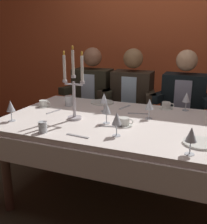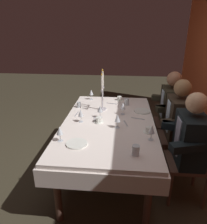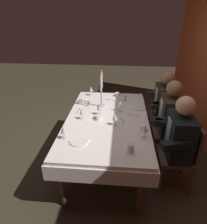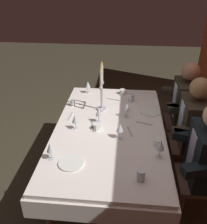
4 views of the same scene
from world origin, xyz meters
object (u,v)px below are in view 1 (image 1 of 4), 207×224
Objects in this scene: candelabra at (74,90)px; wine_glass_4 at (186,98)px; dinner_plate_1 at (102,102)px; wine_glass_5 at (106,109)px; coffee_cup_0 at (44,104)px; wine_glass_3 at (191,135)px; wine_glass_6 at (11,107)px; wine_glass_0 at (149,105)px; coffee_cup_1 at (166,106)px; wine_glass_2 at (117,119)px; wine_glass_1 at (104,99)px; water_tumbler_2 at (43,127)px; water_tumbler_1 at (69,101)px; seated_diner_2 at (184,100)px; coffee_cup_2 at (124,122)px; seated_diner_1 at (132,95)px; dinner_plate_0 at (200,143)px; seated_diner_0 at (93,92)px; dining_table at (123,134)px.

candelabra reaches higher than wine_glass_4.
wine_glass_5 is at bearing -64.92° from dinner_plate_1.
candelabra is 0.54m from coffee_cup_0.
wine_glass_6 is (-1.34, 0.12, -0.00)m from wine_glass_3.
wine_glass_0 and wine_glass_5 have the same top height.
wine_glass_3 is 1.00× the size of wine_glass_5.
coffee_cup_1 is at bearing 18.21° from coffee_cup_0.
wine_glass_2 is at bearing -103.81° from coffee_cup_1.
water_tumbler_2 is at bearing -107.82° from wine_glass_1.
water_tumbler_2 is at bearing -56.84° from coffee_cup_0.
wine_glass_0 reaches higher than water_tumbler_1.
coffee_cup_2 is at bearing -107.55° from seated_diner_2.
coffee_cup_0 is 1.00m from seated_diner_1.
wine_glass_6 is 0.46m from coffee_cup_0.
wine_glass_6 is 0.88m from coffee_cup_2.
coffee_cup_1 is 0.62m from coffee_cup_2.
water_tumbler_2 is at bearing -100.56° from seated_diner_1.
dinner_plate_1 is at bearing -111.23° from seated_diner_1.
seated_diner_0 is (-1.24, 1.16, -0.01)m from dinner_plate_0.
dinner_plate_1 is 1.37× the size of wine_glass_4.
wine_glass_2 is at bearing 14.47° from water_tumbler_2.
candelabra is at bearing -143.71° from wine_glass_4.
seated_diner_0 reaches higher than wine_glass_6.
water_tumbler_1 reaches higher than coffee_cup_0.
wine_glass_4 is 2.12× the size of water_tumbler_2.
coffee_cup_2 is (0.48, 0.34, -0.01)m from water_tumbler_2.
wine_glass_3 is 0.72m from wine_glass_5.
water_tumbler_1 is 0.08× the size of seated_diner_2.
seated_diner_1 is at bearing 94.84° from wine_glass_5.
water_tumbler_2 is at bearing -165.53° from wine_glass_2.
water_tumbler_1 is at bearing 146.07° from wine_glass_5.
dinner_plate_1 is 1.37× the size of wine_glass_2.
wine_glass_4 is 0.13× the size of seated_diner_1.
water_tumbler_2 is at bearing -134.33° from wine_glass_5.
water_tumbler_1 is (-1.03, -0.24, -0.07)m from wine_glass_4.
dinner_plate_0 is at bearing -25.23° from dining_table.
wine_glass_5 is (-0.64, 0.34, -0.00)m from wine_glass_3.
seated_diner_2 is at bearing 72.45° from coffee_cup_2.
wine_glass_4 is at bearing 33.33° from wine_glass_6.
seated_diner_0 is at bearing 136.95° from wine_glass_0.
water_tumbler_1 is (-0.37, 0.06, -0.07)m from wine_glass_1.
wine_glass_0 is 0.80m from seated_diner_2.
coffee_cup_1 is (0.62, 0.58, -0.21)m from candelabra.
candelabra is 0.46× the size of seated_diner_2.
seated_diner_1 reaches higher than dining_table.
wine_glass_0 is at bearing 60.56° from coffee_cup_2.
water_tumbler_2 is (-0.97, -0.01, -0.08)m from wine_glass_3.
wine_glass_5 is (-0.10, -0.12, 0.23)m from dining_table.
seated_diner_1 is (-0.60, 0.42, -0.12)m from wine_glass_4.
dinner_plate_1 is 1.37× the size of wine_glass_6.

